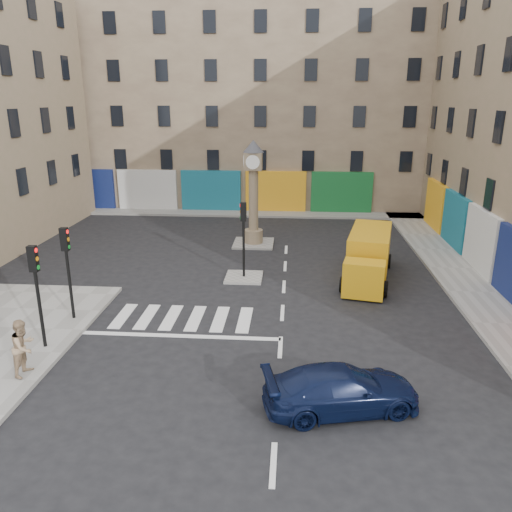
# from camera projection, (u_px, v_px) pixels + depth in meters

# --- Properties ---
(ground) EXTENTS (120.00, 120.00, 0.00)m
(ground) POSITION_uv_depth(u_px,v_px,m) (279.00, 361.00, 16.91)
(ground) COLOR black
(ground) RESTS_ON ground
(sidewalk_right) EXTENTS (2.60, 30.00, 0.15)m
(sidewalk_right) POSITION_uv_depth(u_px,v_px,m) (453.00, 269.00, 25.77)
(sidewalk_right) COLOR gray
(sidewalk_right) RESTS_ON ground
(sidewalk_far) EXTENTS (32.00, 2.40, 0.15)m
(sidewalk_far) POSITION_uv_depth(u_px,v_px,m) (236.00, 213.00, 38.26)
(sidewalk_far) COLOR gray
(sidewalk_far) RESTS_ON ground
(island_near) EXTENTS (1.80, 1.80, 0.12)m
(island_near) POSITION_uv_depth(u_px,v_px,m) (244.00, 277.00, 24.63)
(island_near) COLOR gray
(island_near) RESTS_ON ground
(island_far) EXTENTS (2.40, 2.40, 0.12)m
(island_far) POSITION_uv_depth(u_px,v_px,m) (254.00, 243.00, 30.33)
(island_far) COLOR gray
(island_far) RESTS_ON ground
(building_far) EXTENTS (32.00, 10.00, 17.00)m
(building_far) POSITION_uv_depth(u_px,v_px,m) (243.00, 98.00, 41.21)
(building_far) COLOR gray
(building_far) RESTS_ON ground
(traffic_light_left_near) EXTENTS (0.28, 0.22, 3.70)m
(traffic_light_left_near) POSITION_uv_depth(u_px,v_px,m) (36.00, 281.00, 16.90)
(traffic_light_left_near) COLOR black
(traffic_light_left_near) RESTS_ON sidewalk_left
(traffic_light_left_far) EXTENTS (0.28, 0.22, 3.70)m
(traffic_light_left_far) POSITION_uv_depth(u_px,v_px,m) (67.00, 259.00, 19.18)
(traffic_light_left_far) COLOR black
(traffic_light_left_far) RESTS_ON sidewalk_left
(traffic_light_island) EXTENTS (0.28, 0.22, 3.70)m
(traffic_light_island) POSITION_uv_depth(u_px,v_px,m) (244.00, 228.00, 23.86)
(traffic_light_island) COLOR black
(traffic_light_island) RESTS_ON island_near
(clock_pillar) EXTENTS (1.20, 1.20, 6.10)m
(clock_pillar) POSITION_uv_depth(u_px,v_px,m) (253.00, 186.00, 29.27)
(clock_pillar) COLOR #876F58
(clock_pillar) RESTS_ON island_far
(navy_sedan) EXTENTS (4.76, 2.81, 1.30)m
(navy_sedan) POSITION_uv_depth(u_px,v_px,m) (341.00, 389.00, 14.15)
(navy_sedan) COLOR black
(navy_sedan) RESTS_ON ground
(yellow_van) EXTENTS (3.12, 6.45, 2.26)m
(yellow_van) POSITION_uv_depth(u_px,v_px,m) (369.00, 256.00, 24.47)
(yellow_van) COLOR orange
(yellow_van) RESTS_ON ground
(pedestrian_tan) EXTENTS (0.80, 0.97, 1.85)m
(pedestrian_tan) POSITION_uv_depth(u_px,v_px,m) (24.00, 347.00, 15.64)
(pedestrian_tan) COLOR tan
(pedestrian_tan) RESTS_ON sidewalk_left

